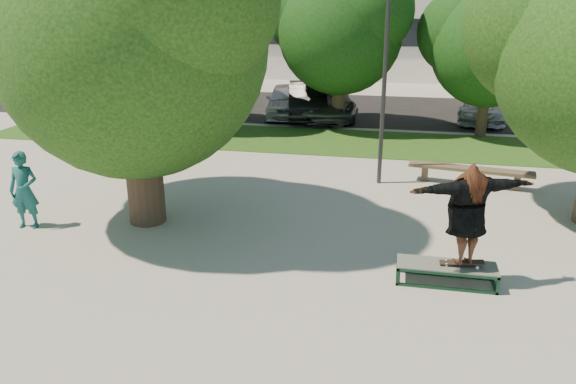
% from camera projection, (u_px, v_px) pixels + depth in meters
% --- Properties ---
extents(ground, '(120.00, 120.00, 0.00)m').
position_uv_depth(ground, '(318.00, 254.00, 11.55)').
color(ground, '#A09B93').
rests_on(ground, ground).
extents(grass_strip, '(30.00, 4.00, 0.02)m').
position_uv_depth(grass_strip, '(385.00, 144.00, 20.15)').
color(grass_strip, '#184012').
rests_on(grass_strip, ground).
extents(asphalt_strip, '(40.00, 8.00, 0.01)m').
position_uv_depth(asphalt_strip, '(369.00, 110.00, 26.35)').
color(asphalt_strip, black).
rests_on(asphalt_strip, ground).
extents(tree_left, '(6.96, 5.95, 7.12)m').
position_uv_depth(tree_left, '(129.00, 26.00, 11.91)').
color(tree_left, '#38281E').
rests_on(tree_left, ground).
extents(bg_tree_left, '(5.28, 4.51, 5.77)m').
position_uv_depth(bg_tree_left, '(195.00, 32.00, 21.80)').
color(bg_tree_left, '#38281E').
rests_on(bg_tree_left, ground).
extents(bg_tree_mid, '(5.76, 4.92, 6.24)m').
position_uv_depth(bg_tree_mid, '(339.00, 24.00, 21.61)').
color(bg_tree_mid, '#38281E').
rests_on(bg_tree_mid, ground).
extents(bg_tree_right, '(5.04, 4.31, 5.43)m').
position_uv_depth(bg_tree_right, '(489.00, 41.00, 20.27)').
color(bg_tree_right, '#38281E').
rests_on(bg_tree_right, ground).
extents(lamppost, '(0.25, 0.15, 6.11)m').
position_uv_depth(lamppost, '(385.00, 71.00, 14.95)').
color(lamppost, '#2D2D30').
rests_on(lamppost, ground).
extents(grind_box, '(1.80, 0.60, 0.38)m').
position_uv_depth(grind_box, '(446.00, 274.00, 10.33)').
color(grind_box, '#113421').
rests_on(grind_box, ground).
extents(skater_rig, '(2.37, 1.49, 1.96)m').
position_uv_depth(skater_rig, '(467.00, 214.00, 9.89)').
color(skater_rig, white).
rests_on(skater_rig, grind_box).
extents(bystander, '(0.71, 0.52, 1.79)m').
position_uv_depth(bystander, '(24.00, 190.00, 12.63)').
color(bystander, '#165553').
rests_on(bystander, ground).
extents(bench, '(3.41, 0.97, 0.52)m').
position_uv_depth(bench, '(470.00, 170.00, 15.64)').
color(bench, brown).
rests_on(bench, ground).
extents(car_silver_a, '(2.27, 4.33, 1.41)m').
position_uv_depth(car_silver_a, '(286.00, 100.00, 24.67)').
color(car_silver_a, '#ACACB1').
rests_on(car_silver_a, asphalt_strip).
extents(car_dark, '(2.41, 4.80, 1.51)m').
position_uv_depth(car_dark, '(308.00, 100.00, 24.40)').
color(car_dark, black).
rests_on(car_dark, asphalt_strip).
extents(car_grey, '(3.42, 5.66, 1.47)m').
position_uv_depth(car_grey, '(324.00, 101.00, 24.45)').
color(car_grey, '#58575C').
rests_on(car_grey, asphalt_strip).
extents(car_silver_b, '(2.64, 4.99, 1.38)m').
position_uv_depth(car_silver_b, '(484.00, 104.00, 23.99)').
color(car_silver_b, '#B4B4B9').
rests_on(car_silver_b, asphalt_strip).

